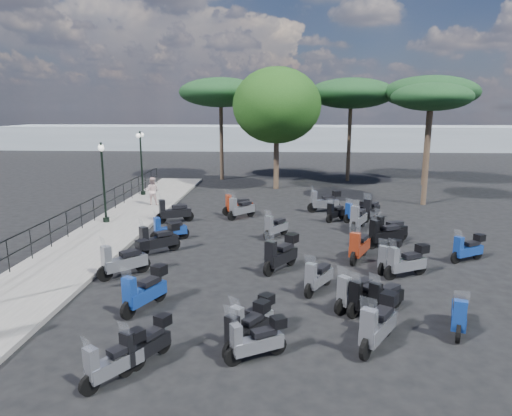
# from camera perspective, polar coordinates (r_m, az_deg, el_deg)

# --- Properties ---
(ground) EXTENTS (120.00, 120.00, 0.00)m
(ground) POSITION_cam_1_polar(r_m,az_deg,el_deg) (16.38, -0.22, -6.62)
(ground) COLOR black
(ground) RESTS_ON ground
(sidewalk) EXTENTS (3.00, 30.00, 0.15)m
(sidewalk) POSITION_cam_1_polar(r_m,az_deg,el_deg) (20.58, -18.10, -3.04)
(sidewalk) COLOR #62605D
(sidewalk) RESTS_ON ground
(railing) EXTENTS (0.04, 26.04, 1.10)m
(railing) POSITION_cam_1_polar(r_m,az_deg,el_deg) (20.72, -21.80, -0.87)
(railing) COLOR black
(railing) RESTS_ON sidewalk
(lamp_post_1) EXTENTS (0.57, 1.02, 3.68)m
(lamp_post_1) POSITION_cam_1_polar(r_m,az_deg,el_deg) (21.94, -18.56, 3.67)
(lamp_post_1) COLOR black
(lamp_post_1) RESTS_ON sidewalk
(lamp_post_2) EXTENTS (0.33, 1.13, 3.84)m
(lamp_post_2) POSITION_cam_1_polar(r_m,az_deg,el_deg) (28.40, -14.15, 5.98)
(lamp_post_2) COLOR black
(lamp_post_2) RESTS_ON sidewalk
(pedestrian_far) EXTENTS (0.78, 0.63, 1.52)m
(pedestrian_far) POSITION_cam_1_polar(r_m,az_deg,el_deg) (25.46, -12.82, 2.09)
(pedestrian_far) COLOR beige
(pedestrian_far) RESTS_ON sidewalk
(scooter_0) EXTENTS (1.01, 1.29, 1.20)m
(scooter_0) POSITION_cam_1_polar(r_m,az_deg,el_deg) (9.91, -17.30, -17.80)
(scooter_0) COLOR black
(scooter_0) RESTS_ON ground
(scooter_1) EXTENTS (0.89, 1.37, 1.20)m
(scooter_1) POSITION_cam_1_polar(r_m,az_deg,el_deg) (10.34, -13.62, -16.22)
(scooter_1) COLOR black
(scooter_1) RESTS_ON ground
(scooter_2) EXTENTS (1.43, 1.38, 1.45)m
(scooter_2) POSITION_cam_1_polar(r_m,az_deg,el_deg) (15.36, -16.12, -6.30)
(scooter_2) COLOR black
(scooter_2) RESTS_ON ground
(scooter_3) EXTENTS (1.46, 1.32, 1.43)m
(scooter_3) POSITION_cam_1_polar(r_m,az_deg,el_deg) (17.41, -12.06, -3.89)
(scooter_3) COLOR black
(scooter_3) RESTS_ON ground
(scooter_4) EXTENTS (1.47, 0.96, 1.31)m
(scooter_4) POSITION_cam_1_polar(r_m,az_deg,el_deg) (18.99, -10.85, -2.72)
(scooter_4) COLOR black
(scooter_4) RESTS_ON ground
(scooter_5) EXTENTS (1.71, 0.99, 1.47)m
(scooter_5) POSITION_cam_1_polar(r_m,az_deg,el_deg) (21.88, -10.27, -0.54)
(scooter_5) COLOR black
(scooter_5) RESTS_ON ground
(scooter_6) EXTENTS (1.35, 0.87, 1.18)m
(scooter_6) POSITION_cam_1_polar(r_m,az_deg,el_deg) (10.21, 0.08, -16.28)
(scooter_6) COLOR black
(scooter_6) RESTS_ON ground
(scooter_7) EXTENTS (1.08, 1.33, 1.24)m
(scooter_7) POSITION_cam_1_polar(r_m,az_deg,el_deg) (11.01, -0.56, -13.87)
(scooter_7) COLOR black
(scooter_7) RESTS_ON ground
(scooter_8) EXTENTS (0.95, 1.65, 1.40)m
(scooter_8) POSITION_cam_1_polar(r_m,az_deg,el_deg) (12.81, -13.73, -10.05)
(scooter_8) COLOR black
(scooter_8) RESTS_ON ground
(scooter_9) EXTENTS (1.19, 1.61, 1.47)m
(scooter_9) POSITION_cam_1_polar(r_m,az_deg,el_deg) (15.32, 3.13, -5.83)
(scooter_9) COLOR black
(scooter_9) RESTS_ON ground
(scooter_10) EXTENTS (1.61, 0.94, 1.39)m
(scooter_10) POSITION_cam_1_polar(r_m,az_deg,el_deg) (23.13, -2.28, 0.29)
(scooter_10) COLOR black
(scooter_10) RESTS_ON ground
(scooter_11) EXTENTS (1.27, 1.35, 1.40)m
(scooter_11) POSITION_cam_1_polar(r_m,az_deg,el_deg) (22.36, -1.89, -0.13)
(scooter_11) COLOR black
(scooter_11) RESTS_ON ground
(scooter_12) EXTENTS (1.02, 1.39, 1.26)m
(scooter_12) POSITION_cam_1_polar(r_m,az_deg,el_deg) (10.61, -1.13, -14.93)
(scooter_12) COLOR black
(scooter_12) RESTS_ON ground
(scooter_13) EXTENTS (0.96, 1.44, 1.29)m
(scooter_13) POSITION_cam_1_polar(r_m,az_deg,el_deg) (13.73, 7.75, -8.61)
(scooter_13) COLOR black
(scooter_13) RESTS_ON ground
(scooter_14) EXTENTS (1.18, 1.18, 1.25)m
(scooter_14) POSITION_cam_1_polar(r_m,az_deg,el_deg) (12.67, 13.51, -10.75)
(scooter_14) COLOR black
(scooter_14) RESTS_ON ground
(scooter_15) EXTENTS (1.03, 1.38, 1.29)m
(scooter_15) POSITION_cam_1_polar(r_m,az_deg,el_deg) (19.11, 2.46, -2.43)
(scooter_15) COLOR black
(scooter_15) RESTS_ON ground
(scooter_16) EXTENTS (1.04, 1.20, 1.19)m
(scooter_16) POSITION_cam_1_polar(r_m,az_deg,el_deg) (22.21, 9.90, -0.59)
(scooter_16) COLOR black
(scooter_16) RESTS_ON ground
(scooter_17) EXTENTS (1.79, 0.79, 1.46)m
(scooter_17) POSITION_cam_1_polar(r_m,az_deg,el_deg) (24.05, 8.57, 0.79)
(scooter_17) COLOR black
(scooter_17) RESTS_ON ground
(scooter_18) EXTENTS (1.14, 1.61, 1.44)m
(scooter_18) POSITION_cam_1_polar(r_m,az_deg,el_deg) (11.01, 15.02, -13.91)
(scooter_18) COLOR black
(scooter_18) RESTS_ON ground
(scooter_19) EXTENTS (1.31, 1.21, 1.33)m
(scooter_19) POSITION_cam_1_polar(r_m,az_deg,el_deg) (12.77, 12.30, -10.36)
(scooter_19) COLOR black
(scooter_19) RESTS_ON ground
(scooter_20) EXTENTS (0.98, 1.71, 1.47)m
(scooter_20) POSITION_cam_1_polar(r_m,az_deg,el_deg) (16.66, 12.75, -4.77)
(scooter_20) COLOR black
(scooter_20) RESTS_ON ground
(scooter_21) EXTENTS (1.02, 1.35, 1.24)m
(scooter_21) POSITION_cam_1_polar(r_m,az_deg,el_deg) (15.95, 16.30, -5.91)
(scooter_21) COLOR black
(scooter_21) RESTS_ON ground
(scooter_22) EXTENTS (1.00, 1.74, 1.49)m
(scooter_22) POSITION_cam_1_polar(r_m,az_deg,el_deg) (20.80, 12.65, -1.30)
(scooter_22) COLOR black
(scooter_22) RESTS_ON ground
(scooter_23) EXTENTS (1.26, 1.08, 1.21)m
(scooter_23) POSITION_cam_1_polar(r_m,az_deg,el_deg) (22.35, 12.35, -0.50)
(scooter_23) COLOR black
(scooter_23) RESTS_ON ground
(scooter_25) EXTENTS (0.75, 1.54, 1.28)m
(scooter_25) POSITION_cam_1_polar(r_m,az_deg,el_deg) (12.34, 24.01, -12.13)
(scooter_25) COLOR black
(scooter_25) RESTS_ON ground
(scooter_26) EXTENTS (1.57, 0.96, 1.35)m
(scooter_26) POSITION_cam_1_polar(r_m,az_deg,el_deg) (15.48, 18.31, -6.43)
(scooter_26) COLOR black
(scooter_26) RESTS_ON ground
(scooter_27) EXTENTS (1.40, 0.92, 1.22)m
(scooter_27) POSITION_cam_1_polar(r_m,az_deg,el_deg) (17.86, 24.97, -4.64)
(scooter_27) COLOR black
(scooter_27) RESTS_ON ground
(scooter_28) EXTENTS (1.67, 1.02, 1.46)m
(scooter_28) POSITION_cam_1_polar(r_m,az_deg,el_deg) (19.15, 16.28, -2.72)
(scooter_28) COLOR black
(scooter_28) RESTS_ON ground
(scooter_29) EXTENTS (1.06, 1.58, 1.42)m
(scooter_29) POSITION_cam_1_polar(r_m,az_deg,el_deg) (22.78, 14.18, -0.26)
(scooter_29) COLOR black
(scooter_29) RESTS_ON ground
(scooter_30) EXTENTS (1.67, 1.02, 1.46)m
(scooter_30) POSITION_cam_1_polar(r_m,az_deg,el_deg) (18.49, 15.79, -3.23)
(scooter_30) COLOR black
(scooter_30) RESTS_ON ground
(scooter_31) EXTENTS (1.18, 1.18, 1.25)m
(scooter_31) POSITION_cam_1_polar(r_m,az_deg,el_deg) (12.70, 15.78, -10.84)
(scooter_31) COLOR black
(scooter_31) RESTS_ON ground
(broadleaf_tree) EXTENTS (5.78, 5.78, 7.94)m
(broadleaf_tree) POSITION_cam_1_polar(r_m,az_deg,el_deg) (30.36, 2.61, 12.66)
(broadleaf_tree) COLOR #38281E
(broadleaf_tree) RESTS_ON ground
(pine_0) EXTENTS (6.23, 6.23, 7.44)m
(pine_0) POSITION_cam_1_polar(r_m,az_deg,el_deg) (34.44, 11.81, 13.82)
(pine_0) COLOR #38281E
(pine_0) RESTS_ON ground
(pine_1) EXTENTS (6.38, 6.38, 7.47)m
(pine_1) POSITION_cam_1_polar(r_m,az_deg,el_deg) (33.89, 20.95, 13.32)
(pine_1) COLOR #38281E
(pine_1) RESTS_ON ground
(pine_2) EXTENTS (6.10, 6.10, 7.50)m
(pine_2) POSITION_cam_1_polar(r_m,az_deg,el_deg) (34.48, -4.44, 14.17)
(pine_2) COLOR #38281E
(pine_2) RESTS_ON ground
(pine_3) EXTENTS (4.28, 4.28, 6.66)m
(pine_3) POSITION_cam_1_polar(r_m,az_deg,el_deg) (26.87, 21.09, 12.73)
(pine_3) COLOR #38281E
(pine_3) RESTS_ON ground
(distant_hills) EXTENTS (70.00, 8.00, 3.00)m
(distant_hills) POSITION_cam_1_polar(r_m,az_deg,el_deg) (60.59, 2.34, 8.80)
(distant_hills) COLOR gray
(distant_hills) RESTS_ON ground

